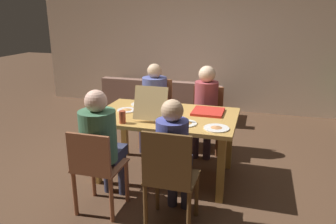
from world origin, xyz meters
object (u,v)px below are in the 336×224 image
dining_table (166,122)px  plate_2 (185,123)px  person_1 (154,99)px  plate_0 (216,128)px  couch (163,103)px  drinking_glass_1 (101,111)px  person_0 (174,151)px  chair_1 (157,111)px  person_2 (205,102)px  drinking_glass_0 (122,117)px  chair_0 (169,175)px  pizza_box_0 (156,112)px  pizza_box_1 (208,112)px  chair_3 (96,168)px  chair_2 (207,114)px  plate_3 (140,104)px  plate_1 (127,110)px  person_3 (101,139)px

dining_table → plate_2: size_ratio=6.47×
person_1 → plate_0: (1.05, -1.11, 0.06)m
couch → drinking_glass_1: bearing=-88.9°
person_0 → person_1: (-0.74, 1.62, 0.02)m
dining_table → couch: 2.37m
chair_1 → person_2: (0.74, -0.11, 0.22)m
chair_1 → drinking_glass_0: (0.06, -1.35, 0.33)m
person_0 → chair_0: bearing=-90.0°
dining_table → person_1: (-0.41, 0.79, 0.05)m
pizza_box_0 → plate_2: 0.41m
person_2 → pizza_box_1: 0.64m
chair_3 → drinking_glass_1: size_ratio=6.75×
chair_2 → chair_3: chair_2 is taller
chair_1 → plate_2: bearing=-59.2°
person_0 → plate_3: size_ratio=5.29×
person_1 → plate_1: 0.79m
chair_3 → plate_2: bearing=43.5°
chair_0 → plate_2: chair_0 is taller
pizza_box_0 → person_3: bearing=-115.2°
person_3 → drinking_glass_0: person_3 is taller
chair_0 → person_3: person_3 is taller
dining_table → person_2: bearing=68.4°
chair_0 → person_2: size_ratio=0.79×
person_1 → plate_1: (-0.08, -0.78, 0.06)m
plate_3 → drinking_glass_1: drinking_glass_1 is taller
plate_0 → plate_2: 0.34m
plate_2 → dining_table: bearing=138.6°
couch → chair_3: bearing=-84.4°
plate_0 → plate_3: plate_0 is taller
person_1 → drinking_glass_0: 1.22m
plate_1 → person_2: bearing=44.7°
plate_2 → drinking_glass_0: size_ratio=1.85×
plate_1 → chair_1: bearing=85.3°
chair_1 → chair_3: (-0.00, -1.86, -0.02)m
person_3 → drinking_glass_1: size_ratio=9.54×
person_2 → plate_2: 1.08m
dining_table → person_3: size_ratio=1.32×
person_1 → person_3: bearing=-90.0°
dining_table → drinking_glass_1: (-0.67, -0.28, 0.16)m
plate_3 → person_2: bearing=34.9°
plate_2 → chair_2: bearing=88.5°
person_0 → person_3: person_3 is taller
person_1 → pizza_box_1: person_1 is taller
person_1 → chair_1: bearing=90.0°
plate_2 → drinking_glass_1: bearing=-178.7°
chair_3 → pizza_box_0: pizza_box_0 is taller
person_0 → chair_1: (-0.74, 1.75, -0.20)m
chair_1 → person_1: person_1 is taller
dining_table → drinking_glass_0: (-0.35, -0.42, 0.17)m
chair_1 → pizza_box_0: bearing=-71.9°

